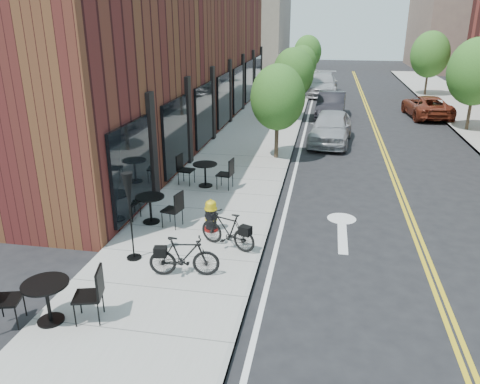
# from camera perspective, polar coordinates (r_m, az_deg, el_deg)

# --- Properties ---
(ground) EXTENTS (120.00, 120.00, 0.00)m
(ground) POSITION_cam_1_polar(r_m,az_deg,el_deg) (11.33, 2.32, -9.10)
(ground) COLOR black
(ground) RESTS_ON ground
(sidewalk_near) EXTENTS (4.00, 70.00, 0.12)m
(sidewalk_near) POSITION_cam_1_polar(r_m,az_deg,el_deg) (20.80, 0.86, 5.05)
(sidewalk_near) COLOR #9E9B93
(sidewalk_near) RESTS_ON ground
(building_near) EXTENTS (5.00, 28.00, 7.00)m
(building_near) POSITION_cam_1_polar(r_m,az_deg,el_deg) (25.12, -8.03, 15.51)
(building_near) COLOR #491817
(building_near) RESTS_ON ground
(bg_building_left) EXTENTS (8.00, 14.00, 10.00)m
(bg_building_left) POSITION_cam_1_polar(r_m,az_deg,el_deg) (58.52, 1.41, 19.89)
(bg_building_left) COLOR #726656
(bg_building_left) RESTS_ON ground
(bg_building_right) EXTENTS (10.00, 16.00, 12.00)m
(bg_building_right) POSITION_cam_1_polar(r_m,az_deg,el_deg) (61.53, 25.79, 18.97)
(bg_building_right) COLOR brown
(bg_building_right) RESTS_ON ground
(tree_near_a) EXTENTS (2.20, 2.20, 3.81)m
(tree_near_a) POSITION_cam_1_polar(r_m,az_deg,el_deg) (19.10, 4.62, 11.41)
(tree_near_a) COLOR #382B1E
(tree_near_a) RESTS_ON sidewalk_near
(tree_near_b) EXTENTS (2.30, 2.30, 3.98)m
(tree_near_b) POSITION_cam_1_polar(r_m,az_deg,el_deg) (26.99, 6.51, 14.23)
(tree_near_b) COLOR #382B1E
(tree_near_b) RESTS_ON sidewalk_near
(tree_near_c) EXTENTS (2.10, 2.10, 3.67)m
(tree_near_c) POSITION_cam_1_polar(r_m,az_deg,el_deg) (34.95, 7.55, 15.28)
(tree_near_c) COLOR #382B1E
(tree_near_c) RESTS_ON sidewalk_near
(tree_near_d) EXTENTS (2.40, 2.40, 4.11)m
(tree_near_d) POSITION_cam_1_polar(r_m,az_deg,el_deg) (42.90, 8.23, 16.53)
(tree_near_d) COLOR #382B1E
(tree_near_d) RESTS_ON sidewalk_near
(tree_far_b) EXTENTS (2.80, 2.80, 4.62)m
(tree_far_b) POSITION_cam_1_polar(r_m,az_deg,el_deg) (26.88, 26.84, 12.95)
(tree_far_b) COLOR #382B1E
(tree_far_b) RESTS_ON sidewalk_far
(tree_far_c) EXTENTS (2.80, 2.80, 4.62)m
(tree_far_c) POSITION_cam_1_polar(r_m,az_deg,el_deg) (38.54, 22.16, 15.27)
(tree_far_c) COLOR #382B1E
(tree_far_c) RESTS_ON sidewalk_far
(fire_hydrant) EXTENTS (0.44, 0.44, 0.91)m
(fire_hydrant) POSITION_cam_1_polar(r_m,az_deg,el_deg) (12.73, -3.56, -2.89)
(fire_hydrant) COLOR maroon
(fire_hydrant) RESTS_ON sidewalk_near
(bicycle_left) EXTENTS (1.65, 1.02, 0.96)m
(bicycle_left) POSITION_cam_1_polar(r_m,az_deg,el_deg) (11.76, -1.54, -4.64)
(bicycle_left) COLOR black
(bicycle_left) RESTS_ON sidewalk_near
(bicycle_right) EXTENTS (1.64, 0.71, 0.95)m
(bicycle_right) POSITION_cam_1_polar(r_m,az_deg,el_deg) (10.60, -6.83, -7.81)
(bicycle_right) COLOR black
(bicycle_right) RESTS_ON sidewalk_near
(bistro_set_a) EXTENTS (2.07, 1.07, 1.09)m
(bistro_set_a) POSITION_cam_1_polar(r_m,az_deg,el_deg) (9.72, -22.46, -11.70)
(bistro_set_a) COLOR black
(bistro_set_a) RESTS_ON sidewalk_near
(bistro_set_b) EXTENTS (1.95, 0.98, 1.02)m
(bistro_set_b) POSITION_cam_1_polar(r_m,az_deg,el_deg) (13.41, -10.88, -1.61)
(bistro_set_b) COLOR black
(bistro_set_b) RESTS_ON sidewalk_near
(bistro_set_c) EXTENTS (1.98, 0.95, 1.05)m
(bistro_set_c) POSITION_cam_1_polar(r_m,az_deg,el_deg) (16.08, -4.27, 2.51)
(bistro_set_c) COLOR black
(bistro_set_c) RESTS_ON sidewalk_near
(patio_umbrella) EXTENTS (0.35, 0.35, 2.17)m
(patio_umbrella) POSITION_cam_1_polar(r_m,az_deg,el_deg) (11.10, -13.39, -0.74)
(patio_umbrella) COLOR black
(patio_umbrella) RESTS_ON sidewalk_near
(parked_car_a) EXTENTS (2.22, 4.65, 1.53)m
(parked_car_a) POSITION_cam_1_polar(r_m,az_deg,el_deg) (22.55, 11.00, 7.75)
(parked_car_a) COLOR #9B9DA3
(parked_car_a) RESTS_ON ground
(parked_car_b) EXTENTS (1.80, 4.52, 1.46)m
(parked_car_b) POSITION_cam_1_polar(r_m,az_deg,el_deg) (28.74, 11.04, 10.36)
(parked_car_b) COLOR black
(parked_car_b) RESTS_ON ground
(parked_car_c) EXTENTS (2.51, 5.78, 1.66)m
(parked_car_c) POSITION_cam_1_polar(r_m,az_deg,el_deg) (37.22, 9.94, 12.82)
(parked_car_c) COLOR #ACACB1
(parked_car_c) RESTS_ON ground
(parked_car_far) EXTENTS (2.57, 4.83, 1.29)m
(parked_car_far) POSITION_cam_1_polar(r_m,az_deg,el_deg) (30.32, 21.80, 9.65)
(parked_car_far) COLOR maroon
(parked_car_far) RESTS_ON ground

